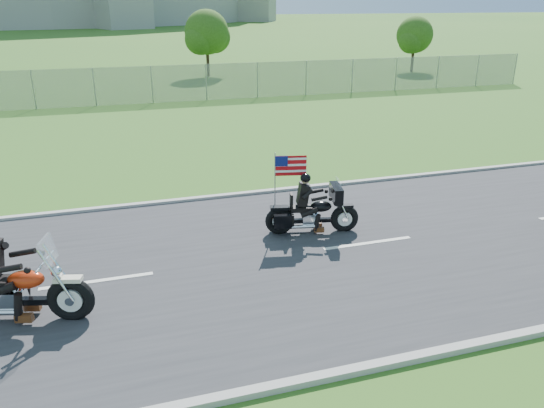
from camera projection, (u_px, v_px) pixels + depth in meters
name	position (u px, v px, depth m)	size (l,w,h in m)	color
ground	(196.00, 269.00, 11.18)	(420.00, 420.00, 0.00)	#2C5A1C
road	(196.00, 268.00, 11.18)	(120.00, 8.00, 0.04)	#28282B
curb_north	(172.00, 202.00, 14.78)	(120.00, 0.18, 0.12)	#9E9B93
curb_south	(244.00, 394.00, 7.56)	(120.00, 0.18, 0.12)	#9E9B93
fence	(33.00, 90.00, 27.27)	(60.00, 0.03, 2.00)	gray
tree_fence_near	(207.00, 35.00, 38.56)	(3.52, 3.28, 4.75)	#382316
tree_fence_far	(415.00, 37.00, 41.31)	(3.08, 2.87, 4.20)	#382316
motorcycle_lead	(11.00, 292.00, 9.16)	(2.71, 1.15, 1.86)	black
motorcycle_follow	(312.00, 213.00, 12.72)	(2.26, 0.94, 1.90)	black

